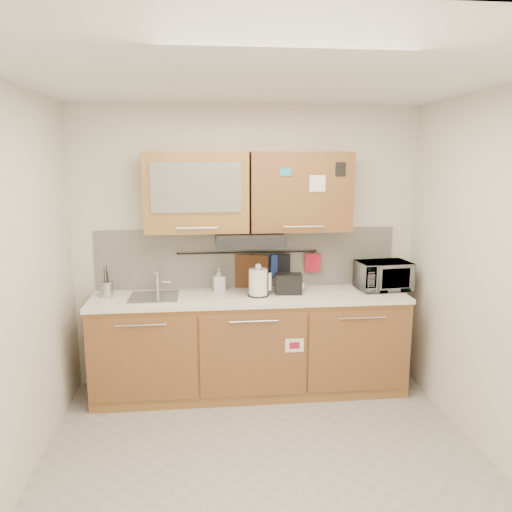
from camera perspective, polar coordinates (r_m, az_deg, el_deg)
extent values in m
plane|color=#9E9993|center=(3.78, 1.18, -23.03)|extent=(3.20, 3.20, 0.00)
plane|color=white|center=(3.17, 1.37, 19.83)|extent=(3.20, 3.20, 0.00)
plane|color=silver|center=(4.69, -1.02, 1.00)|extent=(3.20, 0.00, 3.20)
plane|color=silver|center=(3.43, -26.37, -3.88)|extent=(0.00, 3.00, 3.00)
plane|color=silver|center=(3.78, 26.12, -2.57)|extent=(0.00, 3.00, 3.00)
cube|color=#AB7D3C|center=(4.64, -0.66, -10.17)|extent=(2.80, 0.60, 0.88)
cube|color=black|center=(4.79, -0.65, -14.53)|extent=(2.80, 0.54, 0.10)
cube|color=brown|center=(4.35, -12.85, -11.48)|extent=(0.91, 0.02, 0.74)
cylinder|color=silver|center=(4.22, -13.07, -7.72)|extent=(0.41, 0.01, 0.01)
cube|color=brown|center=(4.34, -0.27, -11.28)|extent=(0.91, 0.02, 0.74)
cylinder|color=silver|center=(4.21, -0.24, -7.50)|extent=(0.41, 0.01, 0.01)
cube|color=brown|center=(4.52, 11.80, -10.59)|extent=(0.91, 0.02, 0.74)
cylinder|color=silver|center=(4.39, 12.05, -6.94)|extent=(0.41, 0.01, 0.01)
cube|color=white|center=(4.48, -0.66, -4.72)|extent=(2.82, 0.62, 0.04)
cube|color=silver|center=(4.70, -1.00, -0.22)|extent=(2.80, 0.02, 0.56)
cube|color=#AB7D3C|center=(4.44, -6.82, 7.25)|extent=(0.90, 0.35, 0.70)
cube|color=silver|center=(4.25, -6.87, 7.76)|extent=(0.76, 0.02, 0.42)
cube|color=brown|center=(4.52, 5.01, 7.35)|extent=(0.90, 0.35, 0.70)
cube|color=white|center=(4.37, 7.05, 8.23)|extent=(0.14, 0.00, 0.14)
cube|color=black|center=(4.43, -0.75, 1.98)|extent=(0.60, 0.46, 0.10)
cube|color=silver|center=(4.49, -11.57, -4.71)|extent=(0.42, 0.40, 0.03)
cylinder|color=silver|center=(4.61, -11.19, -2.68)|extent=(0.03, 0.03, 0.24)
cylinder|color=silver|center=(4.51, -11.33, -1.69)|extent=(0.02, 0.18, 0.02)
cylinder|color=black|center=(4.65, -0.97, 0.41)|extent=(1.30, 0.02, 0.02)
cylinder|color=#B0B1B5|center=(4.59, -16.64, -3.67)|extent=(0.13, 0.13, 0.14)
cylinder|color=black|center=(4.59, -16.89, -2.91)|extent=(0.01, 0.01, 0.26)
cylinder|color=black|center=(4.56, -16.53, -3.15)|extent=(0.01, 0.01, 0.23)
cylinder|color=black|center=(4.59, -16.65, -2.77)|extent=(0.01, 0.01, 0.28)
cylinder|color=black|center=(4.57, -16.88, -3.33)|extent=(0.01, 0.01, 0.20)
cylinder|color=white|center=(4.42, 0.25, -3.04)|extent=(0.20, 0.20, 0.24)
sphere|color=white|center=(4.39, 0.25, -1.22)|extent=(0.06, 0.06, 0.06)
cube|color=white|center=(4.41, 1.61, -2.93)|extent=(0.03, 0.04, 0.16)
cylinder|color=black|center=(4.45, 0.25, -4.47)|extent=(0.19, 0.19, 0.01)
cube|color=black|center=(4.51, 3.72, -3.19)|extent=(0.25, 0.16, 0.18)
cube|color=black|center=(4.49, 3.19, -2.17)|extent=(0.08, 0.11, 0.01)
cube|color=black|center=(4.50, 4.28, -2.16)|extent=(0.08, 0.11, 0.01)
imported|color=#999999|center=(4.79, 14.33, -2.19)|extent=(0.50, 0.37, 0.26)
imported|color=#999999|center=(4.58, -4.26, -2.73)|extent=(0.11, 0.12, 0.22)
cube|color=brown|center=(4.69, -0.50, -2.19)|extent=(0.31, 0.11, 0.39)
cube|color=navy|center=(4.69, 2.30, -1.03)|extent=(0.13, 0.07, 0.20)
cube|color=black|center=(4.70, 3.15, -1.01)|extent=(0.13, 0.05, 0.20)
cube|color=red|center=(4.75, 6.52, -0.79)|extent=(0.15, 0.06, 0.18)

